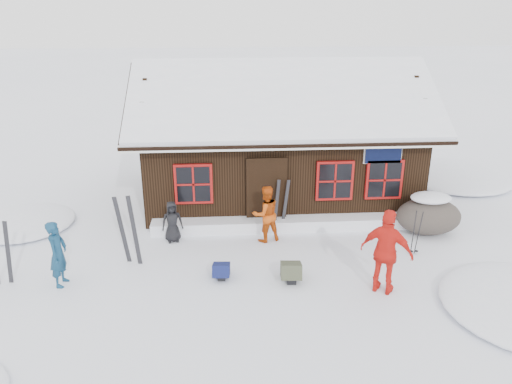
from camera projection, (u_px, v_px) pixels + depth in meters
ground at (237, 271)px, 11.88m from camera, size 120.00×120.00×0.00m
mountain_hut at (278, 148)px, 16.04m from camera, size 8.90×6.09×4.42m
snow_drift at (288, 223)px, 14.00m from camera, size 7.60×0.60×0.35m
snow_mounds at (295, 235)px, 13.71m from camera, size 20.60×13.20×0.48m
skier_teal at (58, 254)px, 11.06m from camera, size 0.43×0.60×1.55m
skier_orange_left at (266, 214)px, 13.13m from camera, size 0.90×0.80×1.55m
skier_orange_right at (387, 252)px, 10.71m from camera, size 1.22×1.02×1.95m
skier_crouched at (172, 222)px, 13.16m from camera, size 0.61×0.46×1.13m
boulder at (429, 215)px, 13.67m from camera, size 1.76×1.32×1.03m
ski_pair_left at (2, 254)px, 11.10m from camera, size 0.52×0.12×1.63m
ski_pair_mid at (128, 231)px, 11.97m from camera, size 0.58×0.17×1.80m
ski_pair_right at (281, 206)px, 13.74m from camera, size 0.48×0.15×1.54m
ski_poles at (416, 234)px, 12.47m from camera, size 0.22×0.11×1.23m
backpack_blue at (221, 272)px, 11.54m from camera, size 0.42×0.54×0.28m
backpack_olive at (291, 274)px, 11.44m from camera, size 0.51×0.65×0.34m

